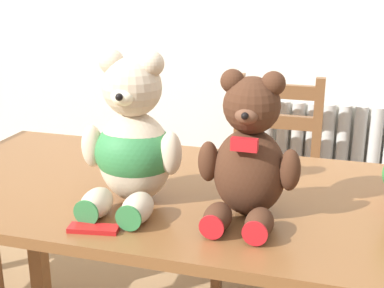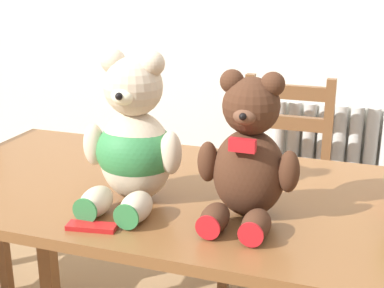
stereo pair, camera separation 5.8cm
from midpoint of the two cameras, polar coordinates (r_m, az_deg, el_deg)
name	(u,v)px [view 2 (the right image)]	position (r m, az deg, el deg)	size (l,w,h in m)	color
radiator	(358,191)	(2.64, 17.88, -4.80)	(0.84, 0.10, 0.74)	beige
dining_table	(187,219)	(1.58, 0.53, -7.97)	(1.58, 0.78, 0.72)	brown
wooden_chair_behind	(279,187)	(2.32, 9.99, -4.55)	(0.39, 0.43, 0.89)	brown
teddy_bear_left	(134,143)	(1.42, -5.07, 0.08)	(0.28, 0.29, 0.41)	beige
teddy_bear_right	(248,157)	(1.33, 7.26, -1.39)	(0.26, 0.26, 0.37)	#472819
chocolate_bar	(92,227)	(1.33, -9.40, -8.71)	(0.12, 0.04, 0.01)	red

